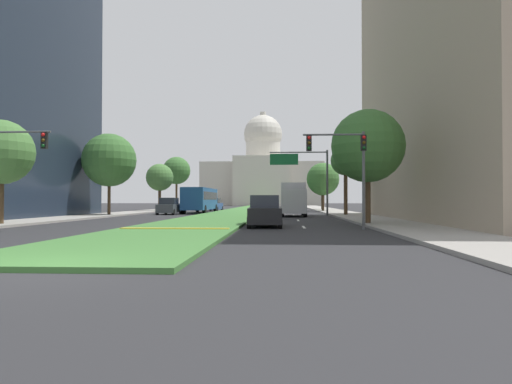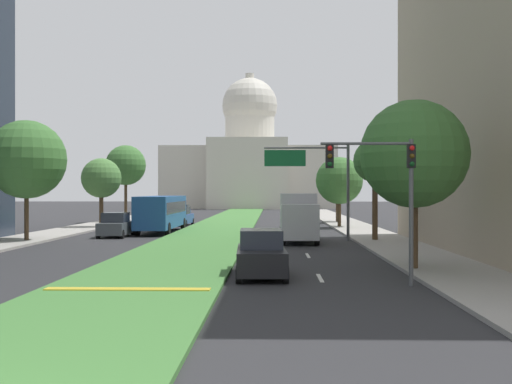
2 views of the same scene
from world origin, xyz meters
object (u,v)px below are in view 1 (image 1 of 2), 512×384
Objects in this scene: traffic_light_near_left at (5,156)px; street_tree_right_near at (368,146)px; street_tree_right_mid at (346,161)px; sedan_lead_stopped at (264,212)px; street_tree_left_mid at (109,160)px; capitol_building at (263,176)px; street_tree_right_distant at (323,184)px; sedan_far_horizon at (215,204)px; overhead_guide_sign at (305,169)px; street_tree_left_distant at (177,171)px; traffic_light_near_right at (348,158)px; box_truck_delivery at (293,199)px; city_bus at (200,198)px; street_tree_right_far at (323,179)px; street_tree_left_far at (160,178)px; street_tree_left_near at (0,152)px; sedan_midblock at (169,207)px; sedan_distant at (214,205)px.

street_tree_right_near reaches higher than traffic_light_near_left.
sedan_lead_stopped is (-7.22, -17.33, -4.44)m from street_tree_right_mid.
street_tree_left_mid reaches higher than street_tree_right_near.
capitol_building reaches higher than street_tree_right_distant.
street_tree_right_near is at bearing -93.12° from street_tree_right_mid.
street_tree_right_near reaches higher than sedan_far_horizon.
sedan_lead_stopped reaches higher than sedan_far_horizon.
street_tree_left_distant is (-18.58, 24.29, 1.44)m from overhead_guide_sign.
street_tree_right_mid is (2.71, 19.81, 1.50)m from traffic_light_near_right.
box_truck_delivery is at bearing 96.99° from traffic_light_near_right.
street_tree_right_near is 7.73m from sedan_lead_stopped.
street_tree_left_mid reaches higher than street_tree_right_mid.
capitol_building is at bearing 100.42° from street_tree_right_distant.
sedan_far_horizon is at bearing 105.48° from traffic_light_near_right.
city_bus is at bearing 120.97° from street_tree_right_near.
sedan_far_horizon is (-17.03, 18.55, -3.50)m from street_tree_right_far.
traffic_light_near_left is 1.00× the size of traffic_light_near_right.
street_tree_right_distant reaches higher than traffic_light_near_left.
traffic_light_near_left is 17.70m from traffic_light_near_right.
street_tree_left_far is 0.99× the size of box_truck_delivery.
street_tree_right_mid reaches higher than street_tree_left_near.
street_tree_left_near is at bearing -178.65° from sedan_lead_stopped.
street_tree_left_near is 0.58× the size of city_bus.
street_tree_right_mid is 1.51× the size of sedan_far_horizon.
street_tree_right_near is at bearing 5.26° from street_tree_left_near.
overhead_guide_sign is at bearing 93.16° from traffic_light_near_right.
box_truck_delivery is (15.24, 21.17, -2.12)m from traffic_light_near_left.
street_tree_left_far reaches higher than box_truck_delivery.
sedan_far_horizon is at bearing 101.49° from sedan_lead_stopped.
street_tree_left_distant is 0.75× the size of city_bus.
street_tree_right_distant is 1.27× the size of sedan_midblock.
sedan_lead_stopped is at bearing -78.51° from sedan_far_horizon.
traffic_light_near_right is 1.10× the size of sedan_lead_stopped.
street_tree_right_mid is at bearing 37.44° from street_tree_left_near.
box_truck_delivery is at bearing -19.17° from sedan_midblock.
street_tree_right_mid is 24.97m from street_tree_right_distant.
sedan_distant is (7.15, 20.65, -4.59)m from street_tree_left_mid.
city_bus is at bearing -90.06° from sedan_distant.
sedan_midblock is (3.93, -10.53, -3.67)m from street_tree_left_far.
traffic_light_near_left is 0.80× the size of overhead_guide_sign.
traffic_light_near_left is at bearing -113.64° from street_tree_right_distant.
street_tree_left_mid is 26.12m from street_tree_left_distant.
street_tree_left_distant reaches higher than street_tree_right_near.
sedan_lead_stopped is 1.02× the size of sedan_midblock.
traffic_light_near_right is 0.81× the size of street_tree_left_near.
street_tree_right_distant is (23.20, 42.64, -0.40)m from street_tree_left_near.
capitol_building is 3.09× the size of city_bus.
street_tree_left_near is at bearing -95.90° from sedan_far_horizon.
street_tree_left_distant is at bearing -116.85° from sedan_far_horizon.
street_tree_left_distant is (-10.92, -62.76, -2.38)m from capitol_building.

